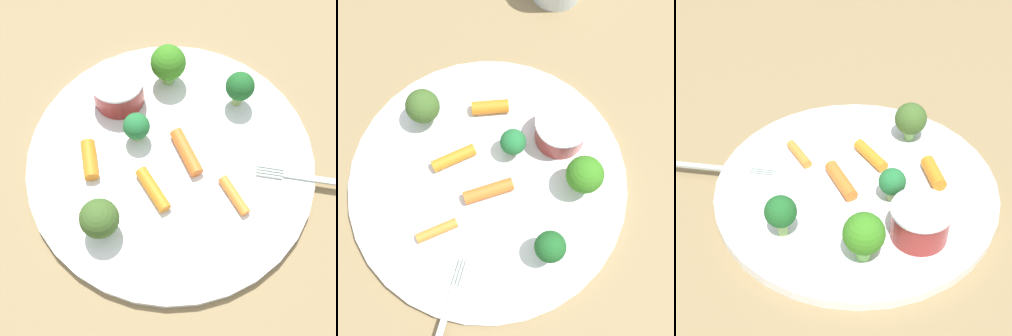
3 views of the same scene
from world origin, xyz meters
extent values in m
plane|color=olive|center=(0.00, 0.00, 0.00)|extent=(2.40, 2.40, 0.00)
cylinder|color=white|center=(0.00, 0.00, 0.01)|extent=(0.31, 0.31, 0.01)
cylinder|color=maroon|center=(-0.05, -0.08, 0.03)|extent=(0.06, 0.06, 0.03)
cylinder|color=silver|center=(-0.05, -0.08, 0.05)|extent=(0.06, 0.06, 0.00)
cylinder|color=#88C167|center=(0.10, -0.03, 0.02)|extent=(0.01, 0.01, 0.01)
sphere|color=#3D5F27|center=(0.10, -0.03, 0.04)|extent=(0.04, 0.04, 0.04)
cylinder|color=#95BA6F|center=(-0.01, -0.04, 0.02)|extent=(0.01, 0.01, 0.01)
sphere|color=#247037|center=(-0.01, -0.04, 0.04)|extent=(0.03, 0.03, 0.03)
cylinder|color=#94B765|center=(-0.10, 0.04, 0.02)|extent=(0.01, 0.01, 0.02)
sphere|color=#1E5D26|center=(-0.10, 0.04, 0.04)|extent=(0.03, 0.03, 0.03)
cylinder|color=#7EC45C|center=(-0.09, -0.04, 0.02)|extent=(0.01, 0.01, 0.02)
sphere|color=#377D1F|center=(-0.09, -0.04, 0.04)|extent=(0.04, 0.04, 0.04)
cylinder|color=orange|center=(0.04, -0.08, 0.02)|extent=(0.04, 0.04, 0.02)
cylinder|color=orange|center=(-0.01, 0.01, 0.02)|extent=(0.05, 0.05, 0.01)
cylinder|color=orange|center=(0.04, 0.00, 0.02)|extent=(0.04, 0.05, 0.01)
cylinder|color=orange|center=(0.02, 0.08, 0.02)|extent=(0.03, 0.04, 0.01)
cube|color=#AEBDB4|center=(-0.05, 0.18, 0.01)|extent=(0.04, 0.13, 0.00)
cube|color=#AEBDB4|center=(-0.02, 0.10, 0.01)|extent=(0.01, 0.03, 0.00)
cube|color=#AEBDB4|center=(-0.03, 0.10, 0.01)|extent=(0.01, 0.03, 0.00)
cube|color=#AEBDB4|center=(-0.03, 0.10, 0.01)|extent=(0.01, 0.03, 0.00)
cube|color=#AEBDB4|center=(-0.03, 0.10, 0.01)|extent=(0.01, 0.03, 0.00)
camera|label=1|loc=(0.20, 0.09, 0.43)|focal=47.13mm
camera|label=2|loc=(-0.10, 0.13, 0.47)|focal=46.60mm
camera|label=3|loc=(-0.38, -0.15, 0.39)|focal=54.29mm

